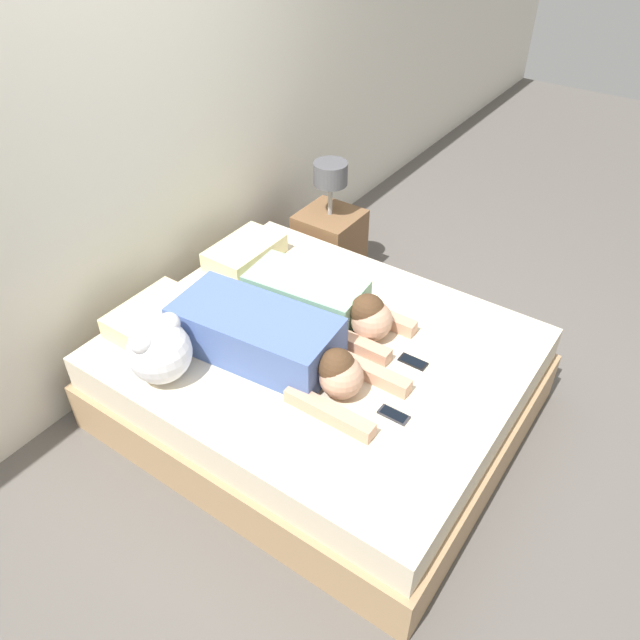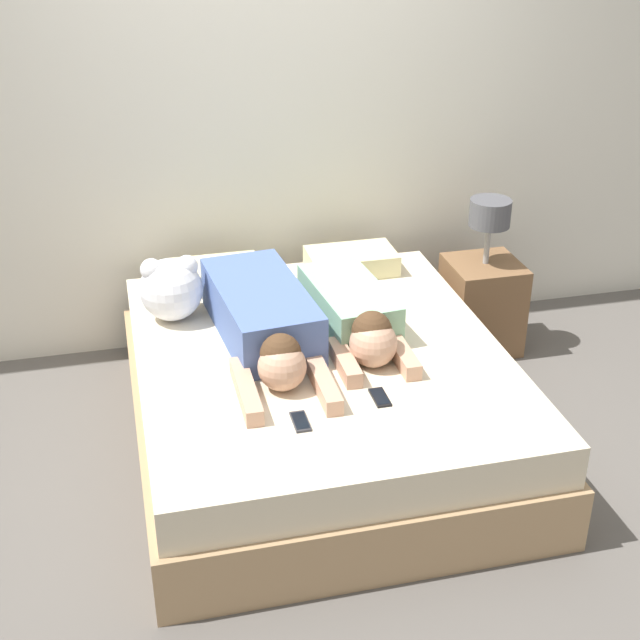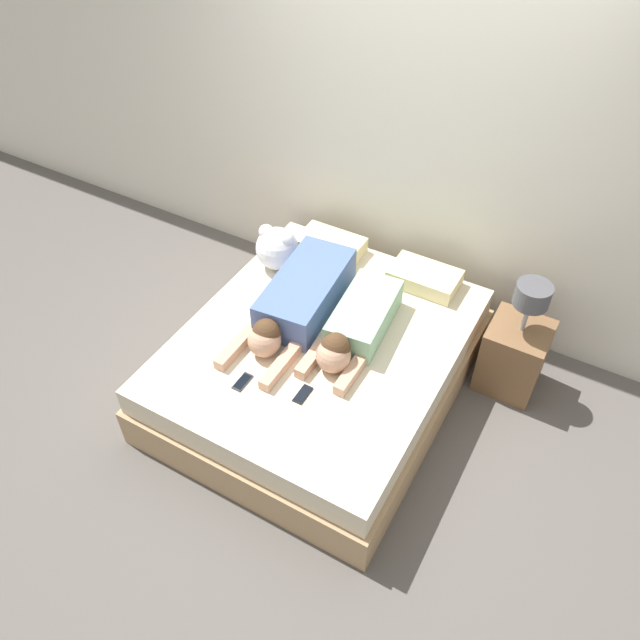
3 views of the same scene
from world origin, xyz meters
name	(u,v)px [view 2 (image 2 of 3)]	position (x,y,z in m)	size (l,w,h in m)	color
ground_plane	(320,439)	(0.00, 0.00, 0.00)	(12.00, 12.00, 0.00)	#5B5651
wall_back	(268,104)	(0.00, 1.14, 1.30)	(12.00, 0.06, 2.60)	silver
bed	(320,396)	(0.00, 0.00, 0.24)	(1.66, 1.97, 0.48)	tan
pillow_head_left	(215,275)	(-0.36, 0.79, 0.53)	(0.46, 0.28, 0.11)	beige
pillow_head_right	(351,261)	(0.36, 0.79, 0.53)	(0.46, 0.28, 0.11)	beige
person_left	(265,321)	(-0.23, 0.12, 0.59)	(0.45, 1.17, 0.24)	#4C66A5
person_right	(356,316)	(0.19, 0.09, 0.58)	(0.36, 0.90, 0.24)	#8CBF99
cell_phone_left	(300,421)	(-0.21, -0.54, 0.48)	(0.06, 0.14, 0.01)	#2D2D33
cell_phone_right	(380,397)	(0.14, -0.45, 0.48)	(0.06, 0.14, 0.01)	black
plush_toy	(171,288)	(-0.60, 0.47, 0.64)	(0.30, 0.30, 0.31)	white
nightstand	(482,297)	(1.07, 0.67, 0.30)	(0.38, 0.38, 0.86)	brown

